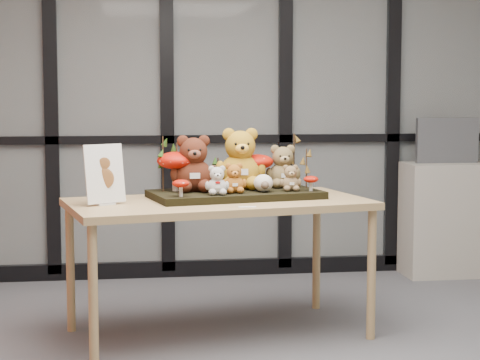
{
  "coord_description": "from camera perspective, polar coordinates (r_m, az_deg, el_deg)",
  "views": [
    {
      "loc": [
        -0.82,
        -4.05,
        1.42
      ],
      "look_at": [
        -0.13,
        0.81,
        0.91
      ],
      "focal_mm": 65.0,
      "sensor_mm": 36.0,
      "label": 1
    }
  ],
  "objects": [
    {
      "name": "sprig_dry_far_right",
      "position": [
        5.3,
        3.56,
        1.33
      ],
      "size": [
        0.05,
        0.05,
        0.32
      ],
      "primitive_type": null,
      "color": "brown",
      "rests_on": "diorama_tray"
    },
    {
      "name": "mushroom_back_left",
      "position": [
        5.07,
        -4.19,
        0.71
      ],
      "size": [
        0.23,
        0.23,
        0.25
      ],
      "primitive_type": null,
      "color": "#AA1105",
      "rests_on": "diorama_tray"
    },
    {
      "name": "bear_small_yellow",
      "position": [
        4.96,
        -0.39,
        0.23
      ],
      "size": [
        0.17,
        0.16,
        0.19
      ],
      "primitive_type": null,
      "rotation": [
        0.0,
        0.0,
        0.21
      ],
      "color": "#AB5E1B",
      "rests_on": "diorama_tray"
    },
    {
      "name": "bear_brown_medium",
      "position": [
        5.04,
        -3.07,
        1.29
      ],
      "size": [
        0.32,
        0.3,
        0.36
      ],
      "primitive_type": null,
      "rotation": [
        0.0,
        0.0,
        0.21
      ],
      "color": "#4B1E11",
      "rests_on": "diorama_tray"
    },
    {
      "name": "bear_white_bow",
      "position": [
        4.88,
        -1.52,
        0.08
      ],
      "size": [
        0.16,
        0.15,
        0.18
      ],
      "primitive_type": null,
      "rotation": [
        0.0,
        0.0,
        0.21
      ],
      "color": "beige",
      "rests_on": "diorama_tray"
    },
    {
      "name": "sprig_green_mid_left",
      "position": [
        5.13,
        -4.16,
        0.91
      ],
      "size": [
        0.05,
        0.05,
        0.28
      ],
      "primitive_type": null,
      "color": "#113B0D",
      "rests_on": "diorama_tray"
    },
    {
      "name": "bear_beige_small",
      "position": [
        5.07,
        3.33,
        0.23
      ],
      "size": [
        0.15,
        0.14,
        0.17
      ],
      "primitive_type": null,
      "rotation": [
        0.0,
        0.0,
        0.21
      ],
      "color": "olive",
      "rests_on": "diorama_tray"
    },
    {
      "name": "plush_cream_hedgehog",
      "position": [
        5.01,
        1.54,
        -0.14
      ],
      "size": [
        0.1,
        0.09,
        0.11
      ],
      "primitive_type": null,
      "rotation": [
        0.0,
        0.0,
        0.21
      ],
      "color": "white",
      "rests_on": "diorama_tray"
    },
    {
      "name": "sprig_dry_mid_right",
      "position": [
        5.2,
        4.38,
        0.76
      ],
      "size": [
        0.05,
        0.05,
        0.24
      ],
      "primitive_type": null,
      "color": "brown",
      "rests_on": "diorama_tray"
    },
    {
      "name": "bear_tan_back",
      "position": [
        5.25,
        2.83,
        1.06
      ],
      "size": [
        0.25,
        0.23,
        0.28
      ],
      "primitive_type": null,
      "rotation": [
        0.0,
        0.0,
        0.21
      ],
      "color": "brown",
      "rests_on": "diorama_tray"
    },
    {
      "name": "sign_holder",
      "position": [
        4.81,
        -8.88,
        0.24
      ],
      "size": [
        0.23,
        0.16,
        0.33
      ],
      "rotation": [
        0.0,
        0.0,
        0.52
      ],
      "color": "silver",
      "rests_on": "display_table"
    },
    {
      "name": "monitor",
      "position": [
        6.8,
        13.45,
        2.54
      ],
      "size": [
        0.48,
        0.05,
        0.34
      ],
      "color": "#4C4E53",
      "rests_on": "cabinet"
    },
    {
      "name": "cabinet",
      "position": [
        6.84,
        13.38,
        -2.52
      ],
      "size": [
        0.65,
        0.38,
        0.86
      ],
      "primitive_type": "cube",
      "color": "#A29C90",
      "rests_on": "floor"
    },
    {
      "name": "display_table",
      "position": [
        4.98,
        -1.43,
        -2.07
      ],
      "size": [
        1.82,
        1.17,
        0.79
      ],
      "rotation": [
        0.0,
        0.0,
        0.21
      ],
      "color": "tan",
      "rests_on": "floor"
    },
    {
      "name": "sprig_green_far_left",
      "position": [
        5.06,
        -5.08,
        1.07
      ],
      "size": [
        0.05,
        0.05,
        0.32
      ],
      "primitive_type": null,
      "color": "#113B0D",
      "rests_on": "diorama_tray"
    },
    {
      "name": "diorama_tray",
      "position": [
        5.07,
        -0.3,
        -0.95
      ],
      "size": [
        1.05,
        0.67,
        0.04
      ],
      "primitive_type": "cube",
      "rotation": [
        0.0,
        0.0,
        0.21
      ],
      "color": "black",
      "rests_on": "display_table"
    },
    {
      "name": "mushroom_front_right",
      "position": [
        5.08,
        4.68,
        -0.17
      ],
      "size": [
        0.09,
        0.09,
        0.1
      ],
      "primitive_type": null,
      "color": "#AA1105",
      "rests_on": "diorama_tray"
    },
    {
      "name": "room_shell",
      "position": [
        4.14,
        3.43,
        9.51
      ],
      "size": [
        5.0,
        5.0,
        5.0
      ],
      "color": "beige",
      "rests_on": "floor"
    },
    {
      "name": "sprig_green_centre",
      "position": [
        5.22,
        -1.45,
        0.49
      ],
      "size": [
        0.05,
        0.05,
        0.18
      ],
      "primitive_type": null,
      "color": "#113B0D",
      "rests_on": "diorama_tray"
    },
    {
      "name": "mushroom_back_right",
      "position": [
        5.24,
        1.12,
        0.72
      ],
      "size": [
        0.2,
        0.2,
        0.22
      ],
      "primitive_type": null,
      "color": "#AA1105",
      "rests_on": "diorama_tray"
    },
    {
      "name": "glass_partition",
      "position": [
        6.58,
        -0.88,
        5.91
      ],
      "size": [
        4.9,
        0.06,
        2.78
      ],
      "color": "#2D383F",
      "rests_on": "floor"
    },
    {
      "name": "mushroom_front_left",
      "position": [
        4.8,
        -3.91,
        -0.48
      ],
      "size": [
        0.09,
        0.09,
        0.1
      ],
      "primitive_type": null,
      "color": "#AA1105",
      "rests_on": "diorama_tray"
    },
    {
      "name": "label_card",
      "position": [
        4.68,
        0.48,
        -1.78
      ],
      "size": [
        0.09,
        0.03,
        0.0
      ],
      "primitive_type": "cube",
      "color": "white",
      "rests_on": "display_table"
    },
    {
      "name": "bear_pooh_yellow",
      "position": [
        5.16,
        0.01,
        1.62
      ],
      "size": [
        0.35,
        0.33,
        0.4
      ],
      "primitive_type": null,
      "rotation": [
        0.0,
        0.0,
        0.21
      ],
      "color": "#B7831C",
      "rests_on": "diorama_tray"
    }
  ]
}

